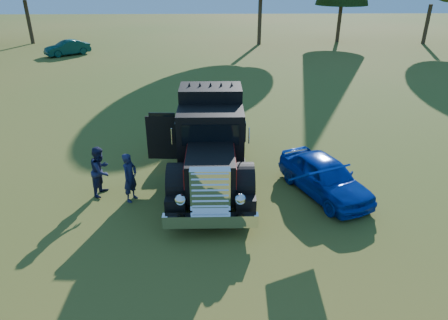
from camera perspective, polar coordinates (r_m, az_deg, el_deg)
ground at (r=11.45m, az=0.17°, el=-8.89°), size 120.00×120.00×0.00m
diamond_t_truck at (r=13.13m, az=-1.89°, el=2.22°), size 3.38×7.16×3.00m
hotrod_coupe at (r=12.91m, az=14.16°, el=-2.24°), size 2.82×4.19×1.89m
spectator_near at (r=12.43m, az=-13.27°, el=-2.44°), size 0.57×0.67×1.56m
spectator_far at (r=13.03m, az=-17.18°, el=-1.48°), size 0.77×0.90×1.61m
distant_teal_car at (r=37.04m, az=-21.47°, el=14.68°), size 3.61×3.24×1.19m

